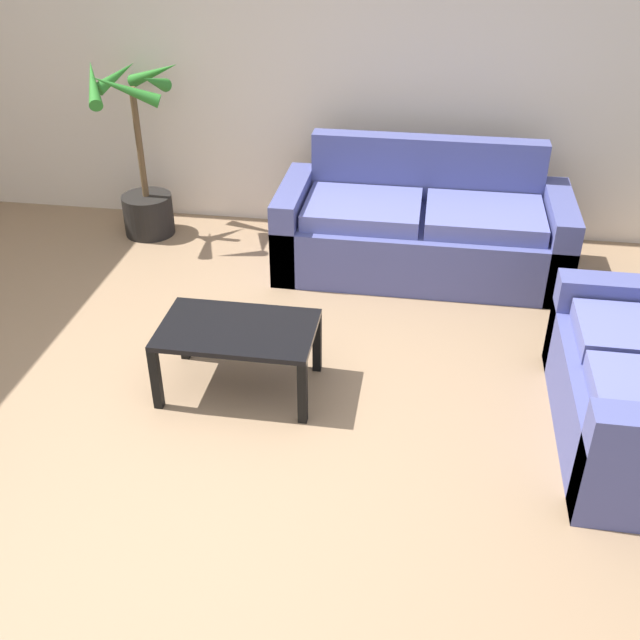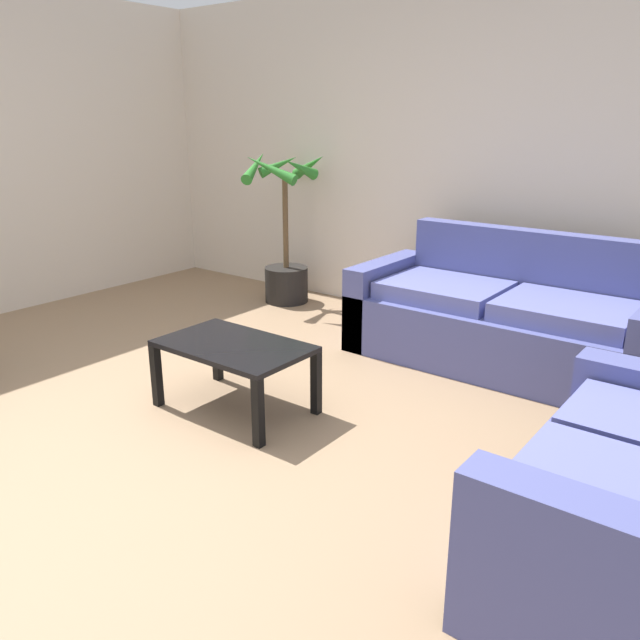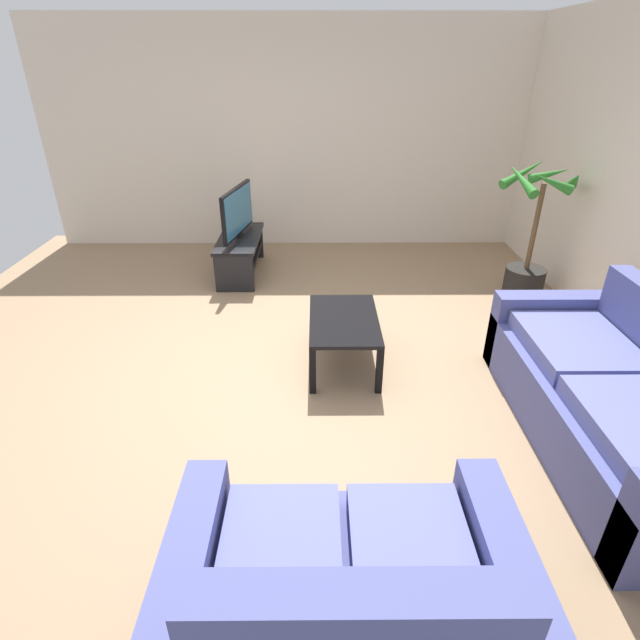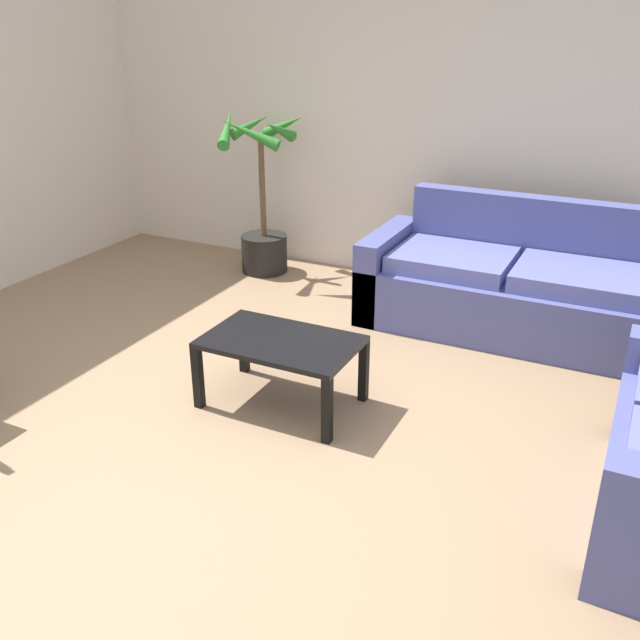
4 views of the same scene
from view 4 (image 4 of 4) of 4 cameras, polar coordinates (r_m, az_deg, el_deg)
name	(u,v)px [view 4 (image 4 of 4)]	position (r m, az deg, el deg)	size (l,w,h in m)	color
ground_plane	(221,456)	(3.72, -8.13, -10.94)	(6.60, 6.60, 0.00)	#937556
wall_back	(422,117)	(5.82, 8.31, 16.14)	(6.00, 0.06, 2.70)	beige
couch_main	(513,289)	(5.16, 15.53, 2.47)	(2.09, 0.90, 0.90)	#4C518C
coffee_table	(281,349)	(3.98, -3.22, -2.36)	(0.87, 0.54, 0.41)	black
potted_palm	(262,216)	(6.09, -4.74, 8.47)	(0.76, 0.76, 1.38)	black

